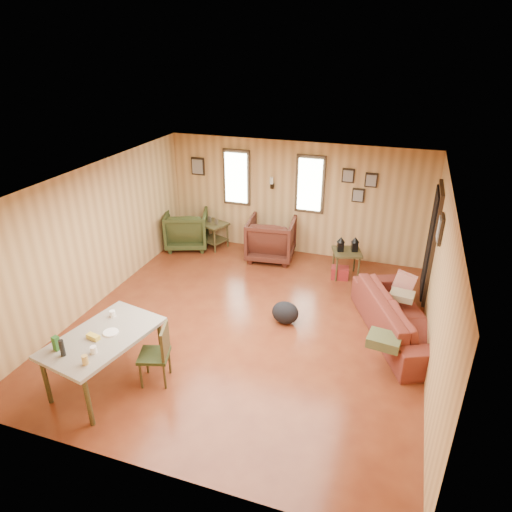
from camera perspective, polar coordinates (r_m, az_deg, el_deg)
The scene contains 11 objects.
room at distance 7.16m, azimuth 0.96°, elevation 0.52°, with size 5.54×6.04×2.44m.
sofa at distance 7.43m, azimuth 17.86°, elevation -6.49°, with size 2.29×0.67×0.89m, color maroon.
recliner_brown at distance 9.55m, azimuth 1.90°, elevation 2.41°, with size 0.95×0.89×0.97m, color #441D14.
recliner_green at distance 10.21m, azimuth -8.66°, elevation 3.57°, with size 0.90×0.84×0.93m, color #2F391A.
end_table at distance 10.14m, azimuth -5.32°, elevation 3.16°, with size 0.70×0.67×0.70m.
side_table at distance 8.93m, azimuth 11.33°, elevation 0.77°, with size 0.66×0.66×0.84m.
cooler at distance 9.02m, azimuth 10.43°, elevation -2.07°, with size 0.36×0.28×0.24m.
backpack at distance 7.51m, azimuth 3.67°, elevation -7.08°, with size 0.50×0.41×0.38m.
sofa_pillows at distance 7.22m, azimuth 16.94°, elevation -6.75°, with size 0.63×1.91×0.39m.
dining_table at distance 6.33m, azimuth -18.68°, elevation -9.99°, with size 1.17×1.65×0.98m.
dining_chair at distance 6.31m, azimuth -12.09°, elevation -11.58°, with size 0.49×0.49×0.87m.
Camera 1 is at (2.12, -5.92, 4.23)m, focal length 32.00 mm.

